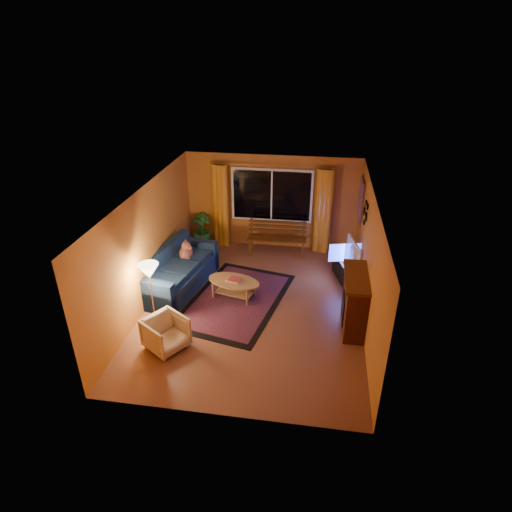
# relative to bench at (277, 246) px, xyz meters

# --- Properties ---
(floor) EXTENTS (4.50, 6.00, 0.02)m
(floor) POSITION_rel_bench_xyz_m (-0.21, -2.48, -0.24)
(floor) COLOR brown
(floor) RESTS_ON ground
(ceiling) EXTENTS (4.50, 6.00, 0.02)m
(ceiling) POSITION_rel_bench_xyz_m (-0.21, -2.48, 2.28)
(ceiling) COLOR white
(ceiling) RESTS_ON ground
(wall_back) EXTENTS (4.50, 0.02, 2.50)m
(wall_back) POSITION_rel_bench_xyz_m (-0.21, 0.53, 1.02)
(wall_back) COLOR #C57229
(wall_back) RESTS_ON ground
(wall_left) EXTENTS (0.02, 6.00, 2.50)m
(wall_left) POSITION_rel_bench_xyz_m (-2.47, -2.48, 1.02)
(wall_left) COLOR #C57229
(wall_left) RESTS_ON ground
(wall_right) EXTENTS (0.02, 6.00, 2.50)m
(wall_right) POSITION_rel_bench_xyz_m (2.05, -2.48, 1.02)
(wall_right) COLOR #C57229
(wall_right) RESTS_ON ground
(window) EXTENTS (2.00, 0.02, 1.30)m
(window) POSITION_rel_bench_xyz_m (-0.21, 0.47, 1.22)
(window) COLOR black
(window) RESTS_ON wall_back
(curtain_rod) EXTENTS (3.20, 0.03, 0.03)m
(curtain_rod) POSITION_rel_bench_xyz_m (-0.21, 0.42, 2.02)
(curtain_rod) COLOR #BF8C3F
(curtain_rod) RESTS_ON wall_back
(curtain_left) EXTENTS (0.36, 0.36, 2.24)m
(curtain_left) POSITION_rel_bench_xyz_m (-1.56, 0.40, 0.89)
(curtain_left) COLOR orange
(curtain_left) RESTS_ON ground
(curtain_right) EXTENTS (0.36, 0.36, 2.24)m
(curtain_right) POSITION_rel_bench_xyz_m (1.14, 0.40, 0.89)
(curtain_right) COLOR orange
(curtain_right) RESTS_ON ground
(bench) EXTENTS (1.52, 0.48, 0.45)m
(bench) POSITION_rel_bench_xyz_m (0.00, 0.00, 0.00)
(bench) COLOR #472309
(bench) RESTS_ON ground
(potted_plant) EXTENTS (0.58, 0.58, 0.89)m
(potted_plant) POSITION_rel_bench_xyz_m (-2.09, 0.27, 0.22)
(potted_plant) COLOR #235B1E
(potted_plant) RESTS_ON ground
(sofa) EXTENTS (1.40, 2.42, 0.92)m
(sofa) POSITION_rel_bench_xyz_m (-2.03, -1.98, 0.23)
(sofa) COLOR #122241
(sofa) RESTS_ON ground
(dog) EXTENTS (0.38, 0.46, 0.43)m
(dog) POSITION_rel_bench_xyz_m (-1.98, -1.46, 0.44)
(dog) COLOR #9E5549
(dog) RESTS_ON sofa
(armchair) EXTENTS (0.90, 0.92, 0.70)m
(armchair) POSITION_rel_bench_xyz_m (-1.59, -4.07, 0.12)
(armchair) COLOR beige
(armchair) RESTS_ON ground
(floor_lamp) EXTENTS (0.28, 0.28, 1.28)m
(floor_lamp) POSITION_rel_bench_xyz_m (-2.11, -3.31, 0.41)
(floor_lamp) COLOR #BF8C3F
(floor_lamp) RESTS_ON ground
(rug) EXTENTS (2.42, 3.25, 0.02)m
(rug) POSITION_rel_bench_xyz_m (-0.63, -2.32, -0.22)
(rug) COLOR maroon
(rug) RESTS_ON ground
(coffee_table) EXTENTS (1.42, 1.42, 0.43)m
(coffee_table) POSITION_rel_bench_xyz_m (-0.70, -2.21, -0.01)
(coffee_table) COLOR #A67746
(coffee_table) RESTS_ON ground
(tv_console) EXTENTS (0.68, 1.19, 0.47)m
(tv_console) POSITION_rel_bench_xyz_m (1.79, -1.11, 0.01)
(tv_console) COLOR black
(tv_console) RESTS_ON ground
(television) EXTENTS (0.35, 0.95, 0.55)m
(television) POSITION_rel_bench_xyz_m (1.79, -1.11, 0.52)
(television) COLOR black
(television) RESTS_ON tv_console
(fireplace) EXTENTS (0.40, 1.20, 1.10)m
(fireplace) POSITION_rel_bench_xyz_m (1.84, -2.88, 0.32)
(fireplace) COLOR maroon
(fireplace) RESTS_ON ground
(mirror_cluster) EXTENTS (0.06, 0.60, 0.56)m
(mirror_cluster) POSITION_rel_bench_xyz_m (2.00, -1.18, 1.57)
(mirror_cluster) COLOR black
(mirror_cluster) RESTS_ON wall_right
(painting) EXTENTS (0.04, 0.76, 0.96)m
(painting) POSITION_rel_bench_xyz_m (2.01, -0.03, 1.42)
(painting) COLOR #DF5930
(painting) RESTS_ON wall_right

